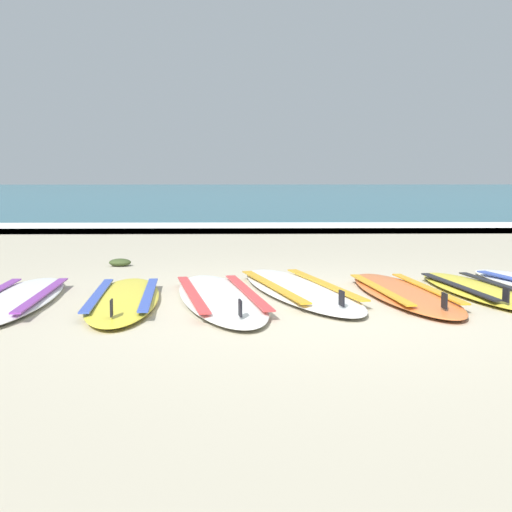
# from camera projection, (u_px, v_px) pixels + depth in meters

# --- Properties ---
(ground_plane) EXTENTS (80.00, 80.00, 0.00)m
(ground_plane) POSITION_uv_depth(u_px,v_px,m) (314.00, 308.00, 5.25)
(ground_plane) COLOR #B7AD93
(sea) EXTENTS (80.00, 60.00, 0.10)m
(sea) POSITION_uv_depth(u_px,v_px,m) (250.00, 192.00, 41.73)
(sea) COLOR #23667A
(sea) RESTS_ON ground
(wave_foam_strip) EXTENTS (80.00, 1.30, 0.11)m
(wave_foam_strip) POSITION_uv_depth(u_px,v_px,m) (272.00, 228.00, 12.58)
(wave_foam_strip) COLOR white
(wave_foam_strip) RESTS_ON ground
(surfboard_2) EXTENTS (0.67, 2.29, 0.18)m
(surfboard_2) POSITION_uv_depth(u_px,v_px,m) (16.00, 299.00, 5.43)
(surfboard_2) COLOR white
(surfboard_2) RESTS_ON ground
(surfboard_3) EXTENTS (0.70, 2.20, 0.18)m
(surfboard_3) POSITION_uv_depth(u_px,v_px,m) (124.00, 299.00, 5.44)
(surfboard_3) COLOR yellow
(surfboard_3) RESTS_ON ground
(surfboard_4) EXTENTS (1.02, 2.51, 0.18)m
(surfboard_4) POSITION_uv_depth(u_px,v_px,m) (220.00, 297.00, 5.53)
(surfboard_4) COLOR silver
(surfboard_4) RESTS_ON ground
(surfboard_5) EXTENTS (1.21, 2.60, 0.18)m
(surfboard_5) POSITION_uv_depth(u_px,v_px,m) (298.00, 289.00, 5.91)
(surfboard_5) COLOR white
(surfboard_5) RESTS_ON ground
(surfboard_6) EXTENTS (0.78, 2.27, 0.18)m
(surfboard_6) POSITION_uv_depth(u_px,v_px,m) (403.00, 293.00, 5.72)
(surfboard_6) COLOR orange
(surfboard_6) RESTS_ON ground
(surfboard_7) EXTENTS (0.75, 2.12, 0.18)m
(surfboard_7) POSITION_uv_depth(u_px,v_px,m) (478.00, 290.00, 5.87)
(surfboard_7) COLOR yellow
(surfboard_7) RESTS_ON ground
(seaweed_clump_mid_sand) EXTENTS (0.24, 0.19, 0.08)m
(seaweed_clump_mid_sand) POSITION_uv_depth(u_px,v_px,m) (120.00, 262.00, 7.68)
(seaweed_clump_mid_sand) COLOR #384723
(seaweed_clump_mid_sand) RESTS_ON ground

